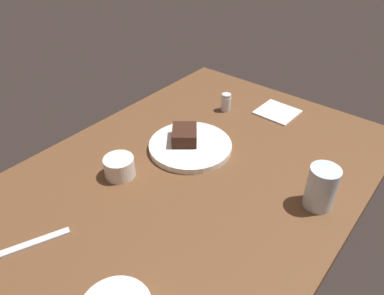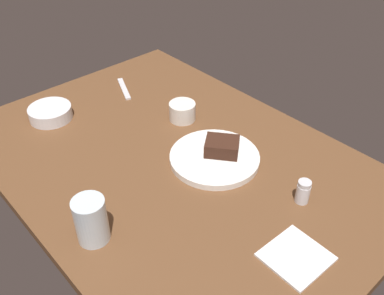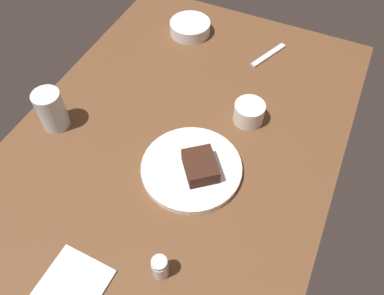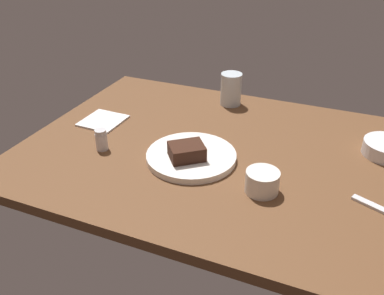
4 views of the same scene
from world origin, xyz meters
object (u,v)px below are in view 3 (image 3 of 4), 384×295
coffee_cup (249,112)px  dessert_spoon (269,55)px  chocolate_cake_slice (200,166)px  salt_shaker (160,267)px  water_glass (51,110)px  folded_napkin (73,284)px  dessert_plate (191,168)px  side_bowl (190,27)px

coffee_cup → dessert_spoon: (-28.14, -3.12, -2.51)cm
chocolate_cake_slice → salt_shaker: size_ratio=1.46×
water_glass → coffee_cup: water_glass is taller
water_glass → coffee_cup: bearing=116.5°
water_glass → dessert_spoon: 68.19cm
coffee_cup → folded_napkin: 60.71cm
chocolate_cake_slice → folded_napkin: 38.20cm
chocolate_cake_slice → coffee_cup: chocolate_cake_slice is taller
dessert_plate → dessert_spoon: bearing=175.4°
chocolate_cake_slice → coffee_cup: 22.78cm
salt_shaker → side_bowl: (-76.73, -28.85, -1.13)cm
salt_shaker → side_bowl: bearing=-159.4°
dessert_plate → salt_shaker: 26.72cm
water_glass → side_bowl: 54.74cm
dessert_plate → chocolate_cake_slice: bearing=83.3°
water_glass → salt_shaker: bearing=61.4°
side_bowl → folded_napkin: (86.65, 13.49, -1.71)cm
coffee_cup → dessert_spoon: 28.43cm
chocolate_cake_slice → water_glass: (1.29, -42.61, 1.85)cm
salt_shaker → water_glass: (-24.58, -45.09, 2.57)cm
side_bowl → coffee_cup: 42.20cm
chocolate_cake_slice → salt_shaker: salt_shaker is taller
salt_shaker → water_glass: 51.41cm
dessert_plate → water_glass: (1.58, -40.10, 4.79)cm
coffee_cup → folded_napkin: bearing=-16.8°
chocolate_cake_slice → dessert_spoon: chocolate_cake_slice is taller
water_glass → folded_napkin: (34.50, 29.73, -5.41)cm
dessert_plate → folded_napkin: dessert_plate is taller
salt_shaker → folded_napkin: salt_shaker is taller
dessert_spoon → coffee_cup: bearing=-150.6°
dessert_plate → dessert_spoon: dessert_plate is taller
water_glass → coffee_cup: 52.89cm
dessert_spoon → side_bowl: bearing=112.2°
water_glass → dessert_spoon: bearing=139.5°
side_bowl → dessert_plate: bearing=25.3°
chocolate_cake_slice → folded_napkin: chocolate_cake_slice is taller
dessert_plate → folded_napkin: size_ratio=1.92×
dessert_plate → folded_napkin: bearing=-16.0°
dessert_plate → side_bowl: size_ratio=1.87×
dessert_plate → salt_shaker: bearing=10.8°
water_glass → folded_napkin: 45.86cm
chocolate_cake_slice → dessert_spoon: (-50.42, 1.53, -3.51)cm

